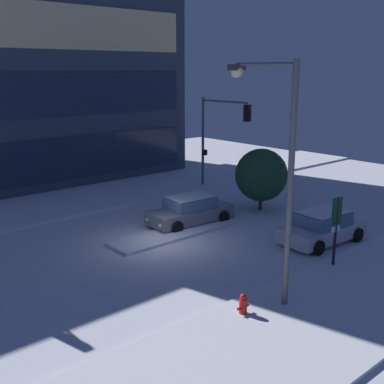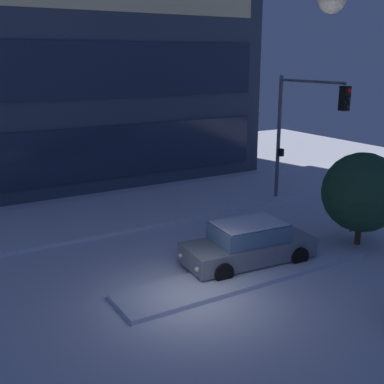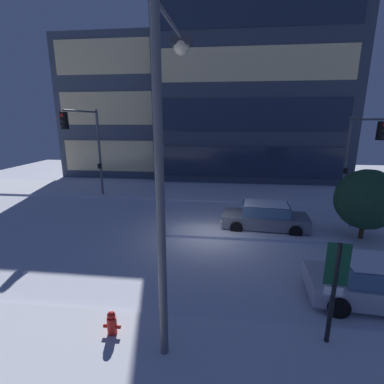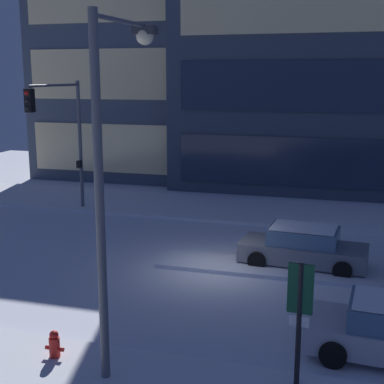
% 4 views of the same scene
% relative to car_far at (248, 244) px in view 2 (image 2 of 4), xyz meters
% --- Properties ---
extents(ground, '(52.00, 52.00, 0.00)m').
position_rel_car_far_xyz_m(ground, '(-2.95, -1.36, -0.71)').
color(ground, silver).
extents(curb_strip_far, '(52.00, 5.20, 0.14)m').
position_rel_car_far_xyz_m(curb_strip_far, '(-2.95, 7.53, -0.64)').
color(curb_strip_far, silver).
rests_on(curb_strip_far, ground).
extents(median_strip, '(9.00, 1.80, 0.14)m').
position_rel_car_far_xyz_m(median_strip, '(-0.60, -0.77, -0.64)').
color(median_strip, silver).
rests_on(median_strip, ground).
extents(car_far, '(4.71, 2.29, 1.49)m').
position_rel_car_far_xyz_m(car_far, '(0.00, 0.00, 0.00)').
color(car_far, slate).
rests_on(car_far, ground).
extents(traffic_light_corner_far_right, '(0.32, 4.32, 6.06)m').
position_rel_car_far_xyz_m(traffic_light_corner_far_right, '(6.11, 4.10, 3.44)').
color(traffic_light_corner_far_right, '#565960').
rests_on(traffic_light_corner_far_right, ground).
extents(decorated_tree_median, '(2.97, 2.97, 3.53)m').
position_rel_car_far_xyz_m(decorated_tree_median, '(4.71, -0.67, 1.34)').
color(decorated_tree_median, '#473323').
rests_on(decorated_tree_median, ground).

